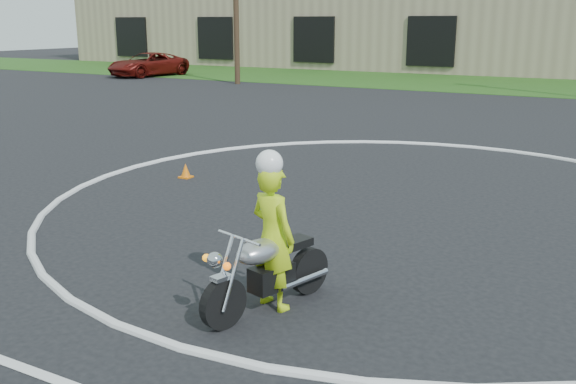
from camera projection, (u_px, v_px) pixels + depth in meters
The scene contains 7 objects.
ground at pixel (316, 256), 8.89m from camera, with size 120.00×120.00×0.00m, color black.
grass_strip at pixel (558, 87), 31.76m from camera, with size 120.00×10.00×0.02m, color #1E4714.
course_markings at pixel (531, 201), 11.57m from camera, with size 19.05×19.05×0.12m.
primary_motorcycle at pixel (266, 271), 7.10m from camera, with size 0.84×1.82×0.98m.
rider_primary_grp at pixel (273, 233), 7.11m from camera, with size 0.69×0.55×1.82m.
pickup_grp at pixel (148, 64), 38.17m from camera, with size 3.11×5.31×1.39m.
warehouse at pixel (337, 8), 50.08m from camera, with size 41.00×17.00×8.30m.
Camera 1 is at (3.69, -7.52, 3.14)m, focal length 40.00 mm.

